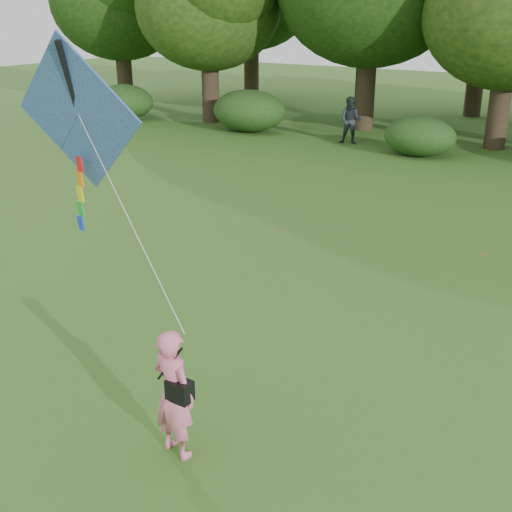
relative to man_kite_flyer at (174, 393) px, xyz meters
The scene contains 6 objects.
ground 1.34m from the man_kite_flyer, 59.22° to the left, with size 100.00×100.00×0.00m, color #265114.
man_kite_flyer is the anchor object (origin of this frame).
bystander_left 19.70m from the man_kite_flyer, 109.35° to the left, with size 0.90×0.70×1.85m, color #242A31.
crossbody_bag 0.16m from the man_kite_flyer, 14.61° to the right, with size 0.43×0.20×0.69m.
flying_kite 5.00m from the man_kite_flyer, 149.33° to the left, with size 5.20×2.66×3.28m.
fallen_leaves 6.26m from the man_kite_flyer, 74.00° to the left, with size 10.87×15.76×0.01m.
Camera 1 is at (3.86, -5.81, 5.13)m, focal length 45.00 mm.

